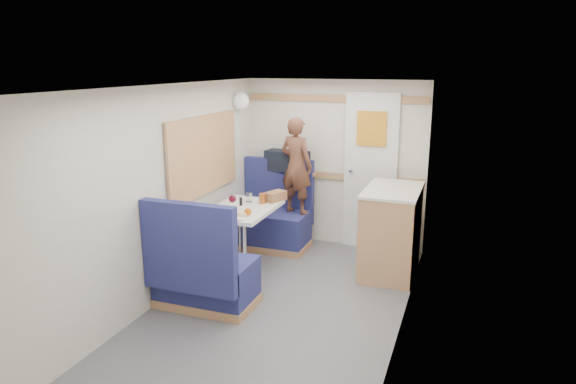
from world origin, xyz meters
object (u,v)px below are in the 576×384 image
at_px(dome_light, 240,101).
at_px(orange_fruit, 248,212).
at_px(bench_near, 203,277).
at_px(cheese_block, 241,214).
at_px(pepper_grinder, 241,201).
at_px(bread_loaf, 275,196).
at_px(duffel_bag, 287,161).
at_px(bench_far, 273,222).
at_px(dinette_table, 242,222).
at_px(tumbler_mid, 249,197).
at_px(galley_counter, 391,230).
at_px(wine_glass, 233,200).
at_px(beer_glass, 262,198).
at_px(tumbler_left, 208,210).
at_px(tray, 235,214).
at_px(person, 296,166).

height_order(dome_light, orange_fruit, dome_light).
height_order(bench_near, orange_fruit, bench_near).
relative_size(cheese_block, pepper_grinder, 1.17).
bearing_deg(bread_loaf, duffel_bag, 100.18).
relative_size(dome_light, duffel_bag, 0.39).
xyz_separation_m(bench_near, cheese_block, (0.15, 0.53, 0.46)).
relative_size(bench_far, bread_loaf, 4.29).
height_order(orange_fruit, bread_loaf, bread_loaf).
distance_m(dinette_table, dome_light, 1.51).
distance_m(tumbler_mid, bread_loaf, 0.29).
bearing_deg(pepper_grinder, duffel_bag, 82.33).
bearing_deg(bench_far, galley_counter, -12.10).
height_order(duffel_bag, wine_glass, duffel_bag).
height_order(tumbler_mid, beer_glass, same).
height_order(bench_near, cheese_block, bench_near).
bearing_deg(cheese_block, tumbler_left, -173.50).
bearing_deg(tumbler_left, galley_counter, 29.06).
xyz_separation_m(dome_light, tray, (0.44, -1.13, -1.02)).
distance_m(tray, bread_loaf, 0.67).
relative_size(bench_near, wine_glass, 6.25).
distance_m(duffel_bag, beer_glass, 0.92).
height_order(bench_far, pepper_grinder, bench_far).
relative_size(tumbler_left, bread_loaf, 0.45).
height_order(person, cheese_block, person).
distance_m(bench_near, tumbler_mid, 1.20).
bearing_deg(bench_near, duffel_bag, 87.37).
height_order(bench_near, wine_glass, bench_near).
height_order(wine_glass, bread_loaf, wine_glass).
height_order(dinette_table, beer_glass, beer_glass).
relative_size(bench_near, duffel_bag, 2.05).
relative_size(dinette_table, wine_glass, 5.48).
relative_size(person, cheese_block, 11.17).
distance_m(dinette_table, tray, 0.33).
xyz_separation_m(orange_fruit, wine_glass, (-0.23, 0.13, 0.07)).
height_order(dome_light, person, dome_light).
distance_m(cheese_block, bread_loaf, 0.71).
distance_m(tray, tumbler_mid, 0.52).
bearing_deg(duffel_bag, bread_loaf, -71.11).
xyz_separation_m(bench_far, person, (0.29, 0.02, 0.72)).
bearing_deg(bread_loaf, orange_fruit, -92.47).
bearing_deg(bread_loaf, beer_glass, -122.82).
height_order(bench_near, tumbler_mid, bench_near).
distance_m(duffel_bag, wine_glass, 1.29).
distance_m(dinette_table, person, 1.04).
bearing_deg(wine_glass, bread_loaf, 64.27).
bearing_deg(tumbler_left, orange_fruit, 12.36).
bearing_deg(bench_near, dinette_table, 90.00).
distance_m(dome_light, wine_glass, 1.40).
height_order(dome_light, duffel_bag, dome_light).
bearing_deg(galley_counter, bench_far, 167.90).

